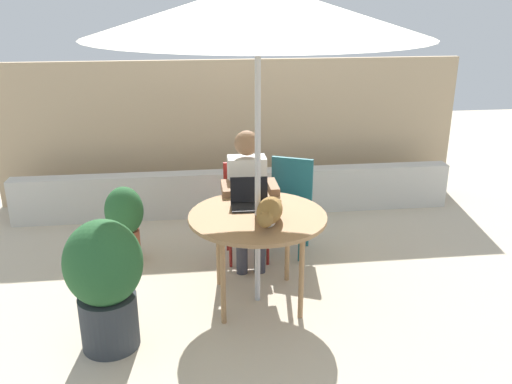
% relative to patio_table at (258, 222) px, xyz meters
% --- Properties ---
extents(ground_plane, '(14.00, 14.00, 0.00)m').
position_rel_patio_table_xyz_m(ground_plane, '(0.00, 0.00, -0.69)').
color(ground_plane, beige).
extents(fence_back, '(5.40, 0.08, 1.65)m').
position_rel_patio_table_xyz_m(fence_back, '(0.00, 2.42, 0.14)').
color(fence_back, tan).
rests_on(fence_back, ground).
extents(planter_wall_low, '(4.86, 0.20, 0.50)m').
position_rel_patio_table_xyz_m(planter_wall_low, '(0.00, 1.86, -0.44)').
color(planter_wall_low, beige).
rests_on(planter_wall_low, ground).
extents(patio_table, '(1.07, 1.07, 0.75)m').
position_rel_patio_table_xyz_m(patio_table, '(0.00, 0.00, 0.00)').
color(patio_table, '#9E754C').
rests_on(patio_table, ground).
extents(patio_umbrella, '(2.38, 2.38, 2.42)m').
position_rel_patio_table_xyz_m(patio_umbrella, '(0.00, 0.00, 1.55)').
color(patio_umbrella, '#B7B7BC').
rests_on(patio_umbrella, ground).
extents(chair_occupied, '(0.40, 0.40, 0.89)m').
position_rel_patio_table_xyz_m(chair_occupied, '(0.00, 0.85, -0.17)').
color(chair_occupied, maroon).
rests_on(chair_occupied, ground).
extents(chair_empty, '(0.53, 0.53, 0.89)m').
position_rel_patio_table_xyz_m(chair_empty, '(0.42, 0.93, -0.17)').
color(chair_empty, '#1E606B').
rests_on(chair_empty, ground).
extents(person_seated, '(0.48, 0.48, 1.23)m').
position_rel_patio_table_xyz_m(person_seated, '(-0.00, 0.69, 0.00)').
color(person_seated, white).
rests_on(person_seated, ground).
extents(laptop, '(0.31, 0.26, 0.21)m').
position_rel_patio_table_xyz_m(laptop, '(-0.04, 0.21, 0.12)').
color(laptop, black).
rests_on(laptop, patio_table).
extents(cat, '(0.30, 0.63, 0.17)m').
position_rel_patio_table_xyz_m(cat, '(0.07, -0.16, 0.14)').
color(cat, olive).
rests_on(cat, patio_table).
extents(potted_plant_near_fence, '(0.35, 0.35, 0.73)m').
position_rel_patio_table_xyz_m(potted_plant_near_fence, '(-1.11, 0.83, -0.28)').
color(potted_plant_near_fence, '#9E5138').
rests_on(potted_plant_near_fence, ground).
extents(potted_plant_by_chair, '(0.53, 0.53, 0.95)m').
position_rel_patio_table_xyz_m(potted_plant_by_chair, '(-1.10, -0.47, -0.16)').
color(potted_plant_by_chair, '#33383D').
rests_on(potted_plant_by_chair, ground).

